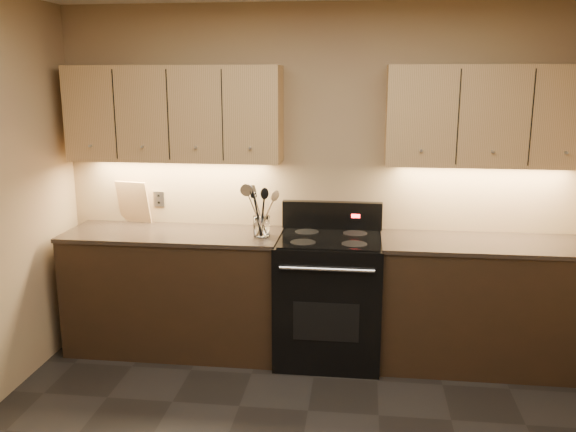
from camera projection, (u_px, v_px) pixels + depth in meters
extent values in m
cube|color=tan|center=(322.00, 180.00, 4.65)|extent=(4.00, 0.04, 2.60)
cube|color=black|center=(176.00, 292.00, 4.68)|extent=(1.60, 0.60, 0.90)
cube|color=#3D3027|center=(173.00, 234.00, 4.58)|extent=(1.62, 0.62, 0.03)
cube|color=black|center=(481.00, 306.00, 4.41)|extent=(1.44, 0.60, 0.90)
cube|color=#3D3027|center=(485.00, 244.00, 4.30)|extent=(1.46, 0.62, 0.03)
cube|color=black|center=(329.00, 299.00, 4.51)|extent=(0.76, 0.65, 0.92)
cube|color=black|center=(330.00, 239.00, 4.41)|extent=(0.70, 0.60, 0.01)
cube|color=black|center=(332.00, 216.00, 4.66)|extent=(0.76, 0.07, 0.22)
cube|color=red|center=(356.00, 216.00, 4.60)|extent=(0.06, 0.00, 0.03)
cylinder|color=silver|center=(327.00, 269.00, 4.11)|extent=(0.65, 0.02, 0.02)
cube|color=black|center=(326.00, 322.00, 4.21)|extent=(0.46, 0.00, 0.28)
cylinder|color=black|center=(303.00, 242.00, 4.28)|extent=(0.18, 0.18, 0.00)
cylinder|color=black|center=(354.00, 244.00, 4.24)|extent=(0.18, 0.18, 0.00)
cylinder|color=black|center=(307.00, 232.00, 4.57)|extent=(0.18, 0.18, 0.00)
cylinder|color=black|center=(355.00, 233.00, 4.53)|extent=(0.18, 0.18, 0.00)
cube|color=tan|center=(174.00, 114.00, 4.52)|extent=(1.60, 0.30, 0.70)
cube|color=tan|center=(490.00, 116.00, 4.25)|extent=(1.44, 0.30, 0.70)
cube|color=#B2B5BA|center=(159.00, 199.00, 4.84)|extent=(0.08, 0.01, 0.12)
cylinder|color=white|center=(261.00, 226.00, 4.45)|extent=(0.14, 0.14, 0.15)
cylinder|color=white|center=(262.00, 235.00, 4.46)|extent=(0.12, 0.12, 0.02)
cube|color=tan|center=(133.00, 202.00, 4.83)|extent=(0.28, 0.14, 0.34)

